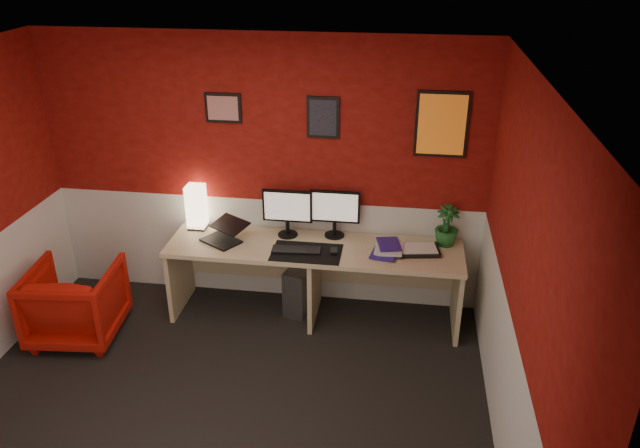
{
  "coord_description": "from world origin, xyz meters",
  "views": [
    {
      "loc": [
        1.24,
        -3.3,
        3.25
      ],
      "look_at": [
        0.6,
        1.21,
        1.05
      ],
      "focal_mm": 34.45,
      "sensor_mm": 36.0,
      "label": 1
    }
  ],
  "objects": [
    {
      "name": "art_right",
      "position": [
        1.55,
        1.74,
        1.78
      ],
      "size": [
        0.44,
        0.02,
        0.56
      ],
      "primitive_type": "cube",
      "color": "orange",
      "rests_on": "wall_back"
    },
    {
      "name": "art_center",
      "position": [
        0.55,
        1.74,
        1.8
      ],
      "size": [
        0.28,
        0.02,
        0.36
      ],
      "primitive_type": "cube",
      "color": "black",
      "rests_on": "wall_back"
    },
    {
      "name": "ceiling",
      "position": [
        0.0,
        0.0,
        2.5
      ],
      "size": [
        4.0,
        3.5,
        0.01
      ],
      "primitive_type": "cube",
      "color": "white",
      "rests_on": "ground"
    },
    {
      "name": "shoji_lamp",
      "position": [
        -0.61,
        1.63,
        0.93
      ],
      "size": [
        0.16,
        0.16,
        0.4
      ],
      "primitive_type": "cube",
      "color": "#FFE5B2",
      "rests_on": "desk"
    },
    {
      "name": "desk_mat",
      "position": [
        0.47,
        1.28,
        0.73
      ],
      "size": [
        0.6,
        0.38,
        0.01
      ],
      "primitive_type": "cube",
      "color": "black",
      "rests_on": "desk"
    },
    {
      "name": "desk",
      "position": [
        0.52,
        1.41,
        0.36
      ],
      "size": [
        2.6,
        0.65,
        0.73
      ],
      "primitive_type": "cube",
      "color": "tan",
      "rests_on": "ground"
    },
    {
      "name": "zen_tray",
      "position": [
        1.43,
        1.44,
        0.74
      ],
      "size": [
        0.39,
        0.3,
        0.03
      ],
      "primitive_type": "cube",
      "rotation": [
        0.0,
        0.0,
        0.16
      ],
      "color": "black",
      "rests_on": "desk"
    },
    {
      "name": "art_left",
      "position": [
        -0.32,
        1.74,
        1.85
      ],
      "size": [
        0.32,
        0.02,
        0.26
      ],
      "primitive_type": "cube",
      "color": "red",
      "rests_on": "wall_back"
    },
    {
      "name": "armchair",
      "position": [
        -1.48,
        0.83,
        0.34
      ],
      "size": [
        0.78,
        0.8,
        0.67
      ],
      "primitive_type": "imported",
      "rotation": [
        0.0,
        0.0,
        3.24
      ],
      "color": "#B61207",
      "rests_on": "ground"
    },
    {
      "name": "book_middle",
      "position": [
        1.06,
        1.42,
        0.77
      ],
      "size": [
        0.25,
        0.33,
        0.02
      ],
      "primitive_type": "imported",
      "rotation": [
        0.0,
        0.0,
        -0.04
      ],
      "color": "silver",
      "rests_on": "book_bottom"
    },
    {
      "name": "book_bottom",
      "position": [
        1.04,
        1.38,
        0.74
      ],
      "size": [
        0.27,
        0.33,
        0.03
      ],
      "primitive_type": "imported",
      "rotation": [
        0.0,
        0.0,
        -0.18
      ],
      "color": "navy",
      "rests_on": "desk"
    },
    {
      "name": "ground",
      "position": [
        0.0,
        0.0,
        0.0
      ],
      "size": [
        4.0,
        3.5,
        0.01
      ],
      "primitive_type": "cube",
      "color": "black",
      "rests_on": "ground"
    },
    {
      "name": "potted_plant",
      "position": [
        1.66,
        1.61,
        0.91
      ],
      "size": [
        0.24,
        0.24,
        0.37
      ],
      "primitive_type": "imported",
      "rotation": [
        0.0,
        0.0,
        0.16
      ],
      "color": "#19591E",
      "rests_on": "desk"
    },
    {
      "name": "keyboard",
      "position": [
        0.38,
        1.29,
        0.74
      ],
      "size": [
        0.43,
        0.17,
        0.02
      ],
      "primitive_type": "cube",
      "rotation": [
        0.0,
        0.0,
        0.07
      ],
      "color": "black",
      "rests_on": "desk_mat"
    },
    {
      "name": "laptop",
      "position": [
        -0.32,
        1.38,
        0.84
      ],
      "size": [
        0.4,
        0.37,
        0.22
      ],
      "primitive_type": "cube",
      "rotation": [
        0.0,
        0.0,
        -0.56
      ],
      "color": "black",
      "rests_on": "desk"
    },
    {
      "name": "monitor_left",
      "position": [
        0.25,
        1.59,
        1.02
      ],
      "size": [
        0.45,
        0.06,
        0.58
      ],
      "primitive_type": "cube",
      "color": "black",
      "rests_on": "desk"
    },
    {
      "name": "wainscot_right",
      "position": [
        2.0,
        0.0,
        0.5
      ],
      "size": [
        0.01,
        3.5,
        1.0
      ],
      "primitive_type": "cube",
      "color": "silver",
      "rests_on": "ground"
    },
    {
      "name": "monitor_right",
      "position": [
        0.67,
        1.63,
        1.02
      ],
      "size": [
        0.45,
        0.06,
        0.58
      ],
      "primitive_type": "cube",
      "color": "black",
      "rests_on": "desk"
    },
    {
      "name": "wall_right",
      "position": [
        2.0,
        0.0,
        1.25
      ],
      "size": [
        0.01,
        3.5,
        2.5
      ],
      "primitive_type": "cube",
      "color": "maroon",
      "rests_on": "ground"
    },
    {
      "name": "wall_back",
      "position": [
        0.0,
        1.75,
        1.25
      ],
      "size": [
        4.0,
        0.01,
        2.5
      ],
      "primitive_type": "cube",
      "color": "maroon",
      "rests_on": "ground"
    },
    {
      "name": "pc_tower",
      "position": [
        0.38,
        1.54,
        0.23
      ],
      "size": [
        0.31,
        0.49,
        0.45
      ],
      "primitive_type": "cube",
      "rotation": [
        0.0,
        0.0,
        -0.26
      ],
      "color": "#99999E",
      "rests_on": "ground"
    },
    {
      "name": "book_top",
      "position": [
        1.08,
        1.4,
        0.79
      ],
      "size": [
        0.23,
        0.28,
        0.02
      ],
      "primitive_type": "imported",
      "rotation": [
        0.0,
        0.0,
        0.2
      ],
      "color": "navy",
      "rests_on": "book_middle"
    },
    {
      "name": "mouse",
      "position": [
        0.71,
        1.3,
        0.75
      ],
      "size": [
        0.07,
        0.11,
        0.03
      ],
      "primitive_type": "cube",
      "rotation": [
        0.0,
        0.0,
        0.13
      ],
      "color": "black",
      "rests_on": "desk_mat"
    },
    {
      "name": "wainscot_back",
      "position": [
        0.0,
        1.75,
        0.5
      ],
      "size": [
        4.0,
        0.01,
        1.0
      ],
      "primitive_type": "cube",
      "color": "silver",
      "rests_on": "ground"
    }
  ]
}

